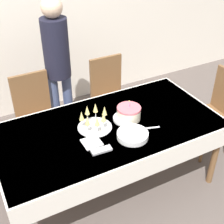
% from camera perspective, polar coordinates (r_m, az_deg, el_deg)
% --- Properties ---
extents(ground_plane, '(12.00, 12.00, 0.00)m').
position_cam_1_polar(ground_plane, '(3.28, -0.52, -13.09)').
color(ground_plane, '#564C47').
extents(wall_back, '(8.00, 0.05, 2.70)m').
position_cam_1_polar(wall_back, '(4.06, -12.97, 18.09)').
color(wall_back, silver).
rests_on(wall_back, ground_plane).
extents(dining_table, '(2.02, 1.03, 0.74)m').
position_cam_1_polar(dining_table, '(2.85, -0.58, -4.20)').
color(dining_table, silver).
rests_on(dining_table, ground_plane).
extents(dining_chair_far_left, '(0.43, 0.43, 0.95)m').
position_cam_1_polar(dining_chair_far_left, '(3.45, -13.71, -0.30)').
color(dining_chair_far_left, brown).
rests_on(dining_chair_far_left, ground_plane).
extents(dining_chair_far_right, '(0.42, 0.42, 0.95)m').
position_cam_1_polar(dining_chair_far_right, '(3.70, -0.36, 3.34)').
color(dining_chair_far_right, brown).
rests_on(dining_chair_far_right, ground_plane).
extents(dining_chair_right_end, '(0.44, 0.44, 0.95)m').
position_cam_1_polar(dining_chair_right_end, '(3.61, 18.57, 0.49)').
color(dining_chair_right_end, brown).
rests_on(dining_chair_right_end, ground_plane).
extents(birthday_cake, '(0.22, 0.22, 0.20)m').
position_cam_1_polar(birthday_cake, '(2.84, 3.09, -0.21)').
color(birthday_cake, beige).
rests_on(birthday_cake, dining_table).
extents(champagne_tray, '(0.30, 0.30, 0.18)m').
position_cam_1_polar(champagne_tray, '(2.72, -3.29, -1.29)').
color(champagne_tray, silver).
rests_on(champagne_tray, dining_table).
extents(plate_stack_main, '(0.27, 0.27, 0.05)m').
position_cam_1_polar(plate_stack_main, '(2.65, 3.79, -4.24)').
color(plate_stack_main, white).
rests_on(plate_stack_main, dining_table).
extents(plate_stack_dessert, '(0.22, 0.22, 0.03)m').
position_cam_1_polar(plate_stack_dessert, '(2.86, 2.40, -1.22)').
color(plate_stack_dessert, white).
rests_on(plate_stack_dessert, dining_table).
extents(cake_knife, '(0.29, 0.10, 0.00)m').
position_cam_1_polar(cake_knife, '(2.76, 5.74, -3.07)').
color(cake_knife, silver).
rests_on(cake_knife, dining_table).
extents(fork_pile, '(0.17, 0.07, 0.02)m').
position_cam_1_polar(fork_pile, '(2.51, -1.95, -6.99)').
color(fork_pile, silver).
rests_on(fork_pile, dining_table).
extents(napkin_pile, '(0.15, 0.15, 0.01)m').
position_cam_1_polar(napkin_pile, '(2.60, -3.72, -5.59)').
color(napkin_pile, white).
rests_on(napkin_pile, dining_table).
extents(person_standing, '(0.28, 0.28, 1.66)m').
position_cam_1_polar(person_standing, '(3.45, -10.01, 9.54)').
color(person_standing, '#3F4C72').
rests_on(person_standing, ground_plane).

